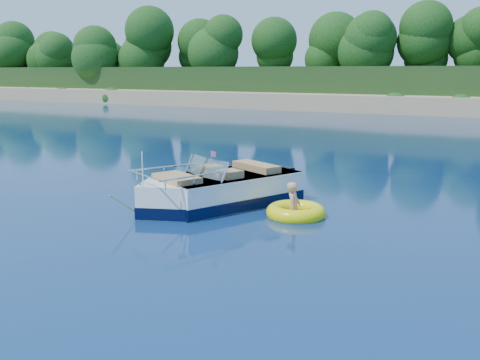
% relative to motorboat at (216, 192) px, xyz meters
% --- Properties ---
extents(ground, '(160.00, 160.00, 0.00)m').
position_rel_motorboat_xyz_m(ground, '(2.93, -1.01, -0.37)').
color(ground, '#0A1746').
rests_on(ground, ground).
extents(treeline, '(150.00, 7.12, 8.19)m').
position_rel_motorboat_xyz_m(treeline, '(2.97, 40.01, 5.18)').
color(treeline, black).
rests_on(treeline, ground).
extents(motorboat, '(3.54, 5.33, 1.91)m').
position_rel_motorboat_xyz_m(motorboat, '(0.00, 0.00, 0.00)').
color(motorboat, white).
rests_on(motorboat, ground).
extents(tow_tube, '(1.89, 1.89, 0.40)m').
position_rel_motorboat_xyz_m(tow_tube, '(2.34, 0.02, -0.27)').
color(tow_tube, '#FFF00A').
rests_on(tow_tube, ground).
extents(boy, '(0.48, 0.80, 1.46)m').
position_rel_motorboat_xyz_m(boy, '(2.31, -0.06, -0.37)').
color(boy, tan).
rests_on(boy, ground).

